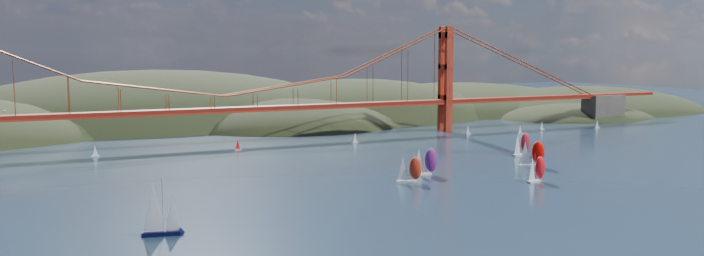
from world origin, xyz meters
The scene contains 17 objects.
ground centered at (0.00, 0.00, 0.00)m, with size 1200.00×1200.00×0.00m, color black.
headlands centered at (44.95, 278.29, -12.46)m, with size 725.00×225.00×96.00m.
bridge centered at (-1.75, 180.00, 32.23)m, with size 552.00×12.00×55.00m.
sloop_navy centered at (-55.90, 33.45, 6.03)m, with size 9.20×6.16×13.66m.
racer_0 centered at (28.40, 63.47, 4.48)m, with size 8.49×5.41×9.49m.
racer_1 centered at (65.98, 46.21, 4.41)m, with size 8.33×4.60×9.34m.
racer_2 centered at (84.67, 70.34, 5.08)m, with size 9.61×6.60×10.75m.
racer_3 centered at (98.90, 92.93, 4.96)m, with size 9.32×4.62×10.49m.
racer_rwb centered at (39.91, 72.30, 4.89)m, with size 9.17×4.29×10.35m.
distant_boat_3 centered at (-56.95, 165.86, 2.41)m, with size 3.00×2.00×4.70m.
distant_boat_4 centered at (122.10, 161.93, 2.41)m, with size 3.00×2.00×4.70m.
distant_boat_5 centered at (146.32, 150.54, 2.41)m, with size 3.00×2.00×4.70m.
distant_boat_6 centered at (169.39, 160.43, 2.41)m, with size 3.00×2.00×4.70m.
distant_boat_7 centered at (202.04, 153.16, 2.41)m, with size 3.00×2.00×4.70m.
distant_boat_8 centered at (55.26, 156.97, 2.41)m, with size 3.00×2.00×4.70m.
distant_boat_9 centered at (-0.08, 158.54, 2.41)m, with size 3.00×2.00×4.70m.
gull centered at (-86.36, 29.49, 30.40)m, with size 0.90×0.25×0.17m.
Camera 1 is at (-83.73, -124.41, 42.26)m, focal length 35.00 mm.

